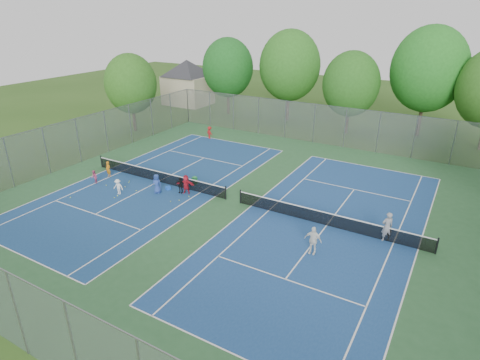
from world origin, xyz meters
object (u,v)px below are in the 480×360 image
at_px(net_right, 327,219).
at_px(ball_crate, 168,188).
at_px(ball_hopper, 195,181).
at_px(instructor, 387,227).
at_px(net_left, 158,177).

distance_m(net_right, ball_crate, 12.37).
height_order(ball_hopper, instructor, instructor).
bearing_deg(ball_crate, ball_hopper, 58.12).
bearing_deg(ball_hopper, net_right, -5.58).
xyz_separation_m(net_right, ball_crate, (-12.34, -0.76, -0.32)).
relative_size(net_left, net_right, 1.00).
bearing_deg(net_left, ball_hopper, 21.24).
xyz_separation_m(ball_hopper, instructor, (14.80, -1.05, 0.64)).
distance_m(net_left, ball_hopper, 3.02).
xyz_separation_m(net_left, ball_hopper, (2.81, 1.09, -0.15)).
bearing_deg(net_right, instructor, 0.65).
bearing_deg(instructor, net_left, -37.95).
bearing_deg(ball_hopper, net_left, -158.76).
height_order(net_left, net_right, same).
height_order(net_left, ball_hopper, net_left).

